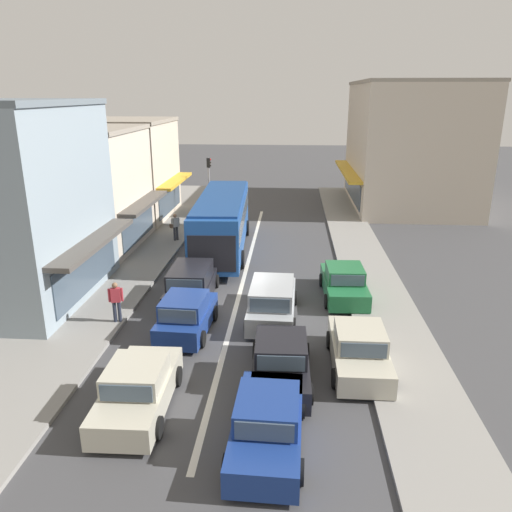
{
  "coord_description": "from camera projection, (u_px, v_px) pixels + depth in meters",
  "views": [
    {
      "loc": [
        2.26,
        -19.46,
        8.67
      ],
      "look_at": [
        0.61,
        3.31,
        1.2
      ],
      "focal_mm": 35.0,
      "sensor_mm": 36.0,
      "label": 1
    }
  ],
  "objects": [
    {
      "name": "pedestrian_browsing_midblock",
      "position": [
        116.0,
        300.0,
        19.29
      ],
      "size": [
        0.56,
        0.3,
        1.63
      ],
      "color": "#232838",
      "rests_on": "sidewalk_left"
    },
    {
      "name": "ground_plane",
      "position": [
        236.0,
        306.0,
        21.3
      ],
      "size": [
        140.0,
        140.0,
        0.0
      ],
      "primitive_type": "plane",
      "color": "#3F3F42"
    },
    {
      "name": "sedan_adjacent_lane_lead",
      "position": [
        138.0,
        389.0,
        14.18
      ],
      "size": [
        1.96,
        4.23,
        1.47
      ],
      "color": "#B7B29E",
      "rests_on": "ground"
    },
    {
      "name": "pedestrian_with_handbag_near",
      "position": [
        175.0,
        225.0,
        30.11
      ],
      "size": [
        0.55,
        0.56,
        1.63
      ],
      "color": "#333338",
      "rests_on": "sidewalk_left"
    },
    {
      "name": "parked_sedan_kerb_front",
      "position": [
        359.0,
        349.0,
        16.36
      ],
      "size": [
        1.9,
        4.2,
        1.47
      ],
      "color": "#B7B29E",
      "rests_on": "ground"
    },
    {
      "name": "wagon_behind_bus_mid",
      "position": [
        192.0,
        283.0,
        21.82
      ],
      "size": [
        1.98,
        4.52,
        1.58
      ],
      "color": "black",
      "rests_on": "ground"
    },
    {
      "name": "wagon_queue_gap_filler",
      "position": [
        272.0,
        301.0,
        19.94
      ],
      "size": [
        2.01,
        4.54,
        1.58
      ],
      "color": "#9EA3A8",
      "rests_on": "ground"
    },
    {
      "name": "shopfront_far_end",
      "position": [
        118.0,
        169.0,
        35.62
      ],
      "size": [
        8.38,
        7.61,
        6.98
      ],
      "color": "beige",
      "rests_on": "ground"
    },
    {
      "name": "parked_sedan_kerb_second",
      "position": [
        344.0,
        283.0,
        22.07
      ],
      "size": [
        2.0,
        4.26,
        1.47
      ],
      "color": "#1E6638",
      "rests_on": "ground"
    },
    {
      "name": "kerb_right",
      "position": [
        364.0,
        263.0,
        26.54
      ],
      "size": [
        2.8,
        44.0,
        0.12
      ],
      "primitive_type": "cube",
      "color": "gray",
      "rests_on": "ground"
    },
    {
      "name": "sidewalk_left",
      "position": [
        125.0,
        257.0,
        27.43
      ],
      "size": [
        5.2,
        44.0,
        0.14
      ],
      "primitive_type": "cube",
      "color": "gray",
      "rests_on": "ground"
    },
    {
      "name": "city_bus",
      "position": [
        222.0,
        219.0,
        28.22
      ],
      "size": [
        3.1,
        10.96,
        3.23
      ],
      "color": "#1E4C99",
      "rests_on": "ground"
    },
    {
      "name": "lane_centre_line",
      "position": [
        245.0,
        274.0,
        25.09
      ],
      "size": [
        0.2,
        28.0,
        0.01
      ],
      "primitive_type": "cube",
      "color": "silver",
      "rests_on": "ground"
    },
    {
      "name": "sedan_queue_far_back",
      "position": [
        281.0,
        361.0,
        15.64
      ],
      "size": [
        1.96,
        4.23,
        1.47
      ],
      "color": "black",
      "rests_on": "ground"
    },
    {
      "name": "building_right_far",
      "position": [
        410.0,
        145.0,
        39.25
      ],
      "size": [
        9.66,
        13.04,
        9.6
      ],
      "color": "beige",
      "rests_on": "ground"
    },
    {
      "name": "hatchback_adjacent_lane_trail",
      "position": [
        186.0,
        316.0,
        18.74
      ],
      "size": [
        1.96,
        3.78,
        1.54
      ],
      "color": "navy",
      "rests_on": "ground"
    },
    {
      "name": "shopfront_mid_block",
      "position": [
        74.0,
        189.0,
        28.53
      ],
      "size": [
        8.26,
        7.16,
        6.89
      ],
      "color": "beige",
      "rests_on": "ground"
    },
    {
      "name": "traffic_light_downstreet",
      "position": [
        209.0,
        176.0,
        36.62
      ],
      "size": [
        0.33,
        0.24,
        4.2
      ],
      "color": "gray",
      "rests_on": "ground"
    },
    {
      "name": "sedan_behind_bus_near",
      "position": [
        268.0,
        423.0,
        12.69
      ],
      "size": [
        1.99,
        4.25,
        1.47
      ],
      "color": "navy",
      "rests_on": "ground"
    }
  ]
}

